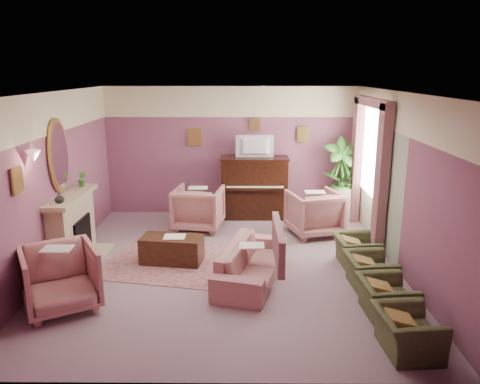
{
  "coord_description": "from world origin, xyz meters",
  "views": [
    {
      "loc": [
        0.27,
        -7.16,
        3.11
      ],
      "look_at": [
        0.21,
        0.4,
        1.15
      ],
      "focal_mm": 35.0,
      "sensor_mm": 36.0,
      "label": 1
    }
  ],
  "objects_px": {
    "piano": "(254,188)",
    "coffee_table": "(172,250)",
    "television": "(255,145)",
    "sofa": "(252,256)",
    "floral_armchair_front": "(60,275)",
    "floral_armchair_left": "(198,206)",
    "olive_chair_d": "(357,246)",
    "side_table": "(342,203)",
    "floral_armchair_right": "(314,211)",
    "olive_chair_a": "(408,326)",
    "olive_chair_c": "(370,267)",
    "olive_chair_b": "(386,292)"
  },
  "relations": [
    {
      "from": "piano",
      "to": "coffee_table",
      "type": "relative_size",
      "value": 1.4
    },
    {
      "from": "piano",
      "to": "television",
      "type": "height_order",
      "value": "television"
    },
    {
      "from": "sofa",
      "to": "floral_armchair_front",
      "type": "distance_m",
      "value": 2.73
    },
    {
      "from": "television",
      "to": "floral_armchair_front",
      "type": "bearing_deg",
      "value": -123.39
    },
    {
      "from": "floral_armchair_left",
      "to": "olive_chair_d",
      "type": "bearing_deg",
      "value": -33.5
    },
    {
      "from": "coffee_table",
      "to": "floral_armchair_left",
      "type": "distance_m",
      "value": 1.78
    },
    {
      "from": "sofa",
      "to": "side_table",
      "type": "bearing_deg",
      "value": 57.03
    },
    {
      "from": "floral_armchair_right",
      "to": "coffee_table",
      "type": "bearing_deg",
      "value": -151.0
    },
    {
      "from": "floral_armchair_right",
      "to": "floral_armchair_front",
      "type": "height_order",
      "value": "same"
    },
    {
      "from": "floral_armchair_front",
      "to": "olive_chair_d",
      "type": "relative_size",
      "value": 1.27
    },
    {
      "from": "television",
      "to": "piano",
      "type": "bearing_deg",
      "value": 90.0
    },
    {
      "from": "coffee_table",
      "to": "floral_armchair_front",
      "type": "height_order",
      "value": "floral_armchair_front"
    },
    {
      "from": "piano",
      "to": "olive_chair_d",
      "type": "bearing_deg",
      "value": -58.41
    },
    {
      "from": "olive_chair_a",
      "to": "side_table",
      "type": "relative_size",
      "value": 1.08
    },
    {
      "from": "olive_chair_c",
      "to": "piano",
      "type": "bearing_deg",
      "value": 115.13
    },
    {
      "from": "sofa",
      "to": "olive_chair_b",
      "type": "height_order",
      "value": "sofa"
    },
    {
      "from": "floral_armchair_left",
      "to": "olive_chair_c",
      "type": "relative_size",
      "value": 1.27
    },
    {
      "from": "floral_armchair_front",
      "to": "olive_chair_a",
      "type": "bearing_deg",
      "value": -12.86
    },
    {
      "from": "floral_armchair_right",
      "to": "olive_chair_d",
      "type": "xyz_separation_m",
      "value": [
        0.48,
        -1.52,
        -0.15
      ]
    },
    {
      "from": "television",
      "to": "olive_chair_a",
      "type": "relative_size",
      "value": 1.06
    },
    {
      "from": "olive_chair_a",
      "to": "olive_chair_c",
      "type": "relative_size",
      "value": 1.0
    },
    {
      "from": "coffee_table",
      "to": "floral_armchair_front",
      "type": "distance_m",
      "value": 2.03
    },
    {
      "from": "floral_armchair_front",
      "to": "olive_chair_d",
      "type": "bearing_deg",
      "value": 18.95
    },
    {
      "from": "olive_chair_b",
      "to": "piano",
      "type": "bearing_deg",
      "value": 110.77
    },
    {
      "from": "television",
      "to": "olive_chair_d",
      "type": "distance_m",
      "value": 3.31
    },
    {
      "from": "floral_armchair_right",
      "to": "olive_chair_a",
      "type": "distance_m",
      "value": 4.01
    },
    {
      "from": "olive_chair_a",
      "to": "olive_chair_d",
      "type": "distance_m",
      "value": 2.46
    },
    {
      "from": "sofa",
      "to": "floral_armchair_right",
      "type": "distance_m",
      "value": 2.43
    },
    {
      "from": "sofa",
      "to": "floral_armchair_right",
      "type": "relative_size",
      "value": 2.02
    },
    {
      "from": "coffee_table",
      "to": "floral_armchair_left",
      "type": "xyz_separation_m",
      "value": [
        0.28,
        1.74,
        0.26
      ]
    },
    {
      "from": "olive_chair_c",
      "to": "floral_armchair_right",
      "type": "bearing_deg",
      "value": 101.63
    },
    {
      "from": "floral_armchair_right",
      "to": "side_table",
      "type": "height_order",
      "value": "floral_armchair_right"
    },
    {
      "from": "piano",
      "to": "olive_chair_a",
      "type": "bearing_deg",
      "value": -72.35
    },
    {
      "from": "floral_armchair_left",
      "to": "side_table",
      "type": "height_order",
      "value": "floral_armchair_left"
    },
    {
      "from": "olive_chair_a",
      "to": "side_table",
      "type": "xyz_separation_m",
      "value": [
        0.27,
        4.98,
        0.02
      ]
    },
    {
      "from": "television",
      "to": "olive_chair_b",
      "type": "distance_m",
      "value": 4.7
    },
    {
      "from": "olive_chair_b",
      "to": "olive_chair_c",
      "type": "distance_m",
      "value": 0.82
    },
    {
      "from": "olive_chair_b",
      "to": "olive_chair_c",
      "type": "relative_size",
      "value": 1.0
    },
    {
      "from": "side_table",
      "to": "sofa",
      "type": "bearing_deg",
      "value": -122.97
    },
    {
      "from": "floral_armchair_right",
      "to": "side_table",
      "type": "distance_m",
      "value": 1.26
    },
    {
      "from": "floral_armchair_right",
      "to": "olive_chair_a",
      "type": "bearing_deg",
      "value": -83.11
    },
    {
      "from": "olive_chair_a",
      "to": "side_table",
      "type": "bearing_deg",
      "value": 86.94
    },
    {
      "from": "olive_chair_a",
      "to": "olive_chair_c",
      "type": "bearing_deg",
      "value": 90.0
    },
    {
      "from": "piano",
      "to": "side_table",
      "type": "distance_m",
      "value": 1.92
    },
    {
      "from": "piano",
      "to": "floral_armchair_right",
      "type": "relative_size",
      "value": 1.46
    },
    {
      "from": "olive_chair_b",
      "to": "television",
      "type": "bearing_deg",
      "value": 110.99
    },
    {
      "from": "floral_armchair_right",
      "to": "side_table",
      "type": "bearing_deg",
      "value": 53.32
    },
    {
      "from": "sofa",
      "to": "floral_armchair_left",
      "type": "bearing_deg",
      "value": 113.36
    },
    {
      "from": "side_table",
      "to": "olive_chair_a",
      "type": "bearing_deg",
      "value": -93.06
    },
    {
      "from": "television",
      "to": "floral_armchair_left",
      "type": "bearing_deg",
      "value": -146.51
    }
  ]
}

